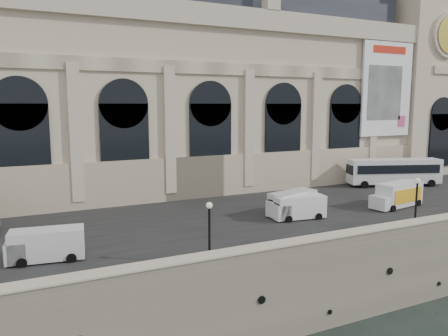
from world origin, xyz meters
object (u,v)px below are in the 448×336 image
Objects in this scene: van_a at (42,245)px; box_truck at (397,195)px; lamp_left at (209,234)px; van_c at (296,207)px; lamp_right at (416,204)px; bus_right at (394,171)px; van_b at (290,204)px.

box_truck reaches higher than van_a.
lamp_left is at bearing -28.49° from van_a.
van_a is at bearing -175.84° from van_c.
box_truck is at bearing 52.47° from lamp_right.
van_c is (-21.83, -8.53, -0.89)m from bus_right.
box_truck is (35.13, 1.02, 0.17)m from van_a.
box_truck is 1.48× the size of lamp_right.
bus_right is 2.18× the size of van_b.
van_c is 0.78× the size of box_truck.
lamp_right reaches higher than box_truck.
van_a is (-44.40, -10.17, -0.88)m from bus_right.
bus_right is 13.04m from box_truck.
van_a is 23.00m from van_b.
lamp_right is (7.05, -8.84, 1.07)m from van_b.
box_truck reaches higher than van_c.
lamp_left is (-24.85, -6.60, 0.84)m from box_truck.
box_truck is (-9.27, -9.15, -0.72)m from bus_right.
van_b is 1.08× the size of van_c.
lamp_right is at bearing -0.78° from lamp_left.
lamp_right is (29.85, -5.85, 1.13)m from van_a.
lamp_left is (-34.11, -15.75, 0.13)m from bus_right.
box_truck is 8.71m from lamp_right.
lamp_right reaches higher than van_c.
bus_right is 45.56m from van_a.
van_a is 0.93× the size of van_b.
lamp_left is (-12.28, -7.22, 1.02)m from van_c.
lamp_right is (-14.54, -16.02, 0.25)m from bus_right.
bus_right is 2.36× the size of van_c.
van_c is at bearing 30.46° from lamp_left.
van_c is 1.21× the size of lamp_left.
van_b reaches higher than van_c.
van_c is (-0.24, -1.35, -0.07)m from van_b.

